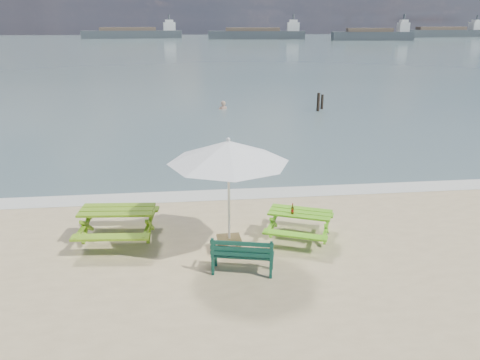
{
  "coord_description": "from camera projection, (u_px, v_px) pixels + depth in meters",
  "views": [
    {
      "loc": [
        -0.78,
        -8.36,
        4.92
      ],
      "look_at": [
        0.54,
        3.0,
        1.0
      ],
      "focal_mm": 35.0,
      "sensor_mm": 36.0,
      "label": 1
    }
  ],
  "objects": [
    {
      "name": "park_bench",
      "position": [
        243.0,
        261.0,
        9.57
      ],
      "size": [
        1.33,
        0.71,
        0.78
      ],
      "color": "#0F4033",
      "rests_on": "ground"
    },
    {
      "name": "patio_umbrella",
      "position": [
        228.0,
        152.0,
        9.73
      ],
      "size": [
        2.69,
        2.69,
        2.56
      ],
      "color": "silver",
      "rests_on": "ground"
    },
    {
      "name": "cargo_ships",
      "position": [
        370.0,
        34.0,
        128.18
      ],
      "size": [
        157.55,
        28.81,
        4.4
      ],
      "color": "#3A4044",
      "rests_on": "ground"
    },
    {
      "name": "sea",
      "position": [
        188.0,
        47.0,
        89.4
      ],
      "size": [
        300.0,
        300.0,
        0.0
      ],
      "primitive_type": "plane",
      "color": "slate",
      "rests_on": "ground"
    },
    {
      "name": "side_table",
      "position": [
        229.0,
        245.0,
        10.43
      ],
      "size": [
        0.54,
        0.54,
        0.34
      ],
      "color": "brown",
      "rests_on": "ground"
    },
    {
      "name": "mooring_pilings",
      "position": [
        320.0,
        104.0,
        26.76
      ],
      "size": [
        0.56,
        0.76,
        1.24
      ],
      "color": "black",
      "rests_on": "ground"
    },
    {
      "name": "foam_strip",
      "position": [
        216.0,
        195.0,
        13.86
      ],
      "size": [
        22.0,
        0.9,
        0.01
      ],
      "primitive_type": "cube",
      "color": "silver",
      "rests_on": "ground"
    },
    {
      "name": "swimmer",
      "position": [
        223.0,
        115.0,
        27.38
      ],
      "size": [
        0.61,
        0.41,
        1.63
      ],
      "color": "tan",
      "rests_on": "ground"
    },
    {
      "name": "picnic_table_right",
      "position": [
        300.0,
        226.0,
        11.02
      ],
      "size": [
        1.94,
        2.03,
        0.69
      ],
      "color": "#61B51B",
      "rests_on": "ground"
    },
    {
      "name": "beer_bottle",
      "position": [
        292.0,
        210.0,
        10.77
      ],
      "size": [
        0.06,
        0.06,
        0.25
      ],
      "color": "brown",
      "rests_on": "picnic_table_right"
    },
    {
      "name": "picnic_table_left",
      "position": [
        118.0,
        225.0,
        10.9
      ],
      "size": [
        1.83,
        2.0,
        0.8
      ],
      "color": "#699817",
      "rests_on": "ground"
    }
  ]
}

